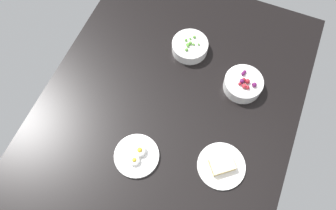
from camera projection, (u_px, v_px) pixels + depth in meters
The scene contains 5 objects.
dining_table at pixel (168, 109), 139.48cm from camera, with size 141.79×106.81×4.00cm, color black.
bowl_peas at pixel (190, 46), 146.81cm from camera, with size 16.50×16.50×6.55cm.
plate_eggs at pixel (137, 155), 127.76cm from camera, with size 17.96×17.96×5.06cm.
plate_sandwich at pixel (221, 165), 126.15cm from camera, with size 18.99×18.99×4.22cm.
bowl_berries at pixel (243, 84), 138.64cm from camera, with size 16.64×16.64×7.47cm.
Camera 1 is at (51.40, 20.87, 129.99)cm, focal length 34.57 mm.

